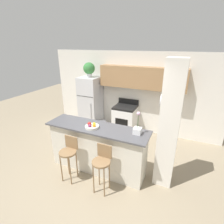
% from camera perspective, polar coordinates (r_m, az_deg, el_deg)
% --- Properties ---
extents(ground_plane, '(14.00, 14.00, 0.00)m').
position_cam_1_polar(ground_plane, '(4.36, -4.55, -17.82)').
color(ground_plane, gray).
extents(wall_back, '(5.60, 0.38, 2.55)m').
position_cam_1_polar(wall_back, '(5.56, 7.46, 8.06)').
color(wall_back, white).
rests_on(wall_back, ground_plane).
extents(pillar_right, '(0.38, 0.32, 2.55)m').
position_cam_1_polar(pillar_right, '(3.48, 18.09, -4.84)').
color(pillar_right, white).
rests_on(pillar_right, ground_plane).
extents(counter_bar, '(2.28, 0.63, 1.09)m').
position_cam_1_polar(counter_bar, '(4.03, -4.78, -11.76)').
color(counter_bar, silver).
rests_on(counter_bar, ground_plane).
extents(refrigerator, '(0.64, 0.70, 1.74)m').
position_cam_1_polar(refrigerator, '(6.00, -6.97, 3.06)').
color(refrigerator, silver).
rests_on(refrigerator, ground_plane).
extents(stove_range, '(0.68, 0.64, 1.07)m').
position_cam_1_polar(stove_range, '(5.68, 4.25, -2.38)').
color(stove_range, white).
rests_on(stove_range, ground_plane).
extents(bar_stool_left, '(0.35, 0.35, 0.98)m').
position_cam_1_polar(bar_stool_left, '(3.81, -13.91, -12.73)').
color(bar_stool_left, olive).
rests_on(bar_stool_left, ground_plane).
extents(bar_stool_right, '(0.35, 0.35, 0.98)m').
position_cam_1_polar(bar_stool_right, '(3.45, -3.27, -16.06)').
color(bar_stool_right, olive).
rests_on(bar_stool_right, ground_plane).
extents(potted_plant_on_fridge, '(0.37, 0.37, 0.46)m').
position_cam_1_polar(potted_plant_on_fridge, '(5.75, -7.49, 13.82)').
color(potted_plant_on_fridge, silver).
rests_on(potted_plant_on_fridge, refrigerator).
extents(orchid_vase, '(0.15, 0.15, 0.47)m').
position_cam_1_polar(orchid_vase, '(3.47, 8.35, -5.53)').
color(orchid_vase, white).
rests_on(orchid_vase, counter_bar).
extents(fruit_bowl, '(0.29, 0.29, 0.12)m').
position_cam_1_polar(fruit_bowl, '(3.72, -6.60, -4.62)').
color(fruit_bowl, silver).
rests_on(fruit_bowl, counter_bar).
extents(trash_bin, '(0.28, 0.28, 0.38)m').
position_cam_1_polar(trash_bin, '(5.82, -3.29, -4.68)').
color(trash_bin, '#59595B').
rests_on(trash_bin, ground_plane).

